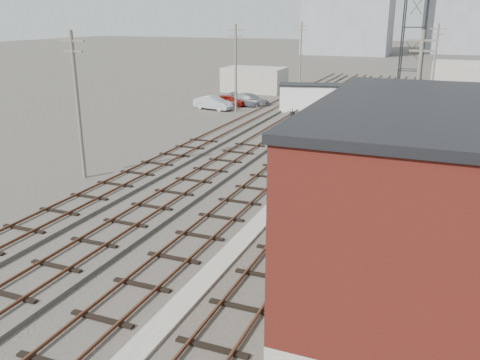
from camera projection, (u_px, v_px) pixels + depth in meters
The scene contains 22 objects.
ground at pixel (375, 99), 62.99m from camera, with size 320.00×320.00×0.00m, color #282621.
track_right at pixel (370, 134), 43.55m from camera, with size 3.20×90.00×0.39m.
track_mid_right at pixel (324, 130), 44.99m from camera, with size 3.20×90.00×0.39m.
track_mid_left at pixel (281, 127), 46.42m from camera, with size 3.20×90.00×0.39m.
track_left at pixel (241, 123), 47.85m from camera, with size 3.20×90.00×0.39m.
platform_curb at pixel (238, 247), 22.23m from camera, with size 0.90×28.00×0.26m, color gray.
brick_building at pixel (410, 210), 16.88m from camera, with size 6.54×12.20×7.22m.
lattice_tower at pixel (412, 49), 36.68m from camera, with size 1.60×1.60×15.00m.
utility_pole_left_a at pixel (78, 102), 30.73m from camera, with size 1.80×0.24×9.00m.
utility_pole_left_b at pixel (236, 66), 52.77m from camera, with size 1.80×0.24×9.00m.
utility_pole_left_c at pixel (301, 51), 74.80m from camera, with size 1.80×0.24×9.00m.
utility_pole_right_a at pixel (416, 101), 30.98m from camera, with size 1.80×0.24×9.00m.
utility_pole_right_b at pixel (435, 62), 57.42m from camera, with size 1.80×0.24×9.00m.
apartment_right at pixel (457, 3), 135.44m from camera, with size 16.00×12.00×26.00m, color gray.
shed_left at pixel (255, 80), 68.23m from camera, with size 8.00×5.00×3.20m, color gray.
shed_right at pixel (455, 77), 67.97m from camera, with size 6.00×6.00×4.00m, color gray.
signal_mast at pixel (300, 225), 18.81m from camera, with size 0.40×0.41×4.04m.
switch_stand at pixel (292, 117), 48.17m from camera, with size 0.40×0.40×1.33m.
site_trailer at pixel (311, 98), 54.30m from camera, with size 7.36×4.59×2.88m.
car_red at pixel (228, 101), 57.34m from camera, with size 1.56×3.87×1.32m, color maroon.
car_silver at pixel (213, 103), 55.38m from camera, with size 1.55×4.44×1.46m, color #B1B3B9.
car_grey at pixel (250, 100), 57.42m from camera, with size 2.01×4.94×1.43m, color slate.
Camera 1 is at (8.18, -4.73, 9.78)m, focal length 38.00 mm.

